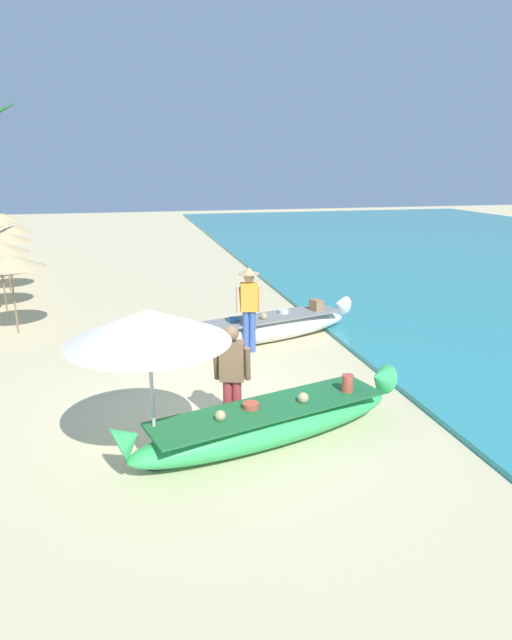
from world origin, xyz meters
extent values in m
plane|color=beige|center=(0.00, 0.00, 0.00)|extent=(80.00, 80.00, 0.00)
ellipsoid|color=#38B760|center=(0.88, -0.96, 0.28)|extent=(4.27, 1.91, 0.55)
cone|color=#38B760|center=(-1.10, -1.52, 0.60)|extent=(0.54, 0.58, 0.55)
cone|color=#38B760|center=(2.86, -0.41, 0.60)|extent=(0.54, 0.58, 0.55)
cube|color=#1E6435|center=(0.88, -0.96, 0.55)|extent=(3.63, 1.75, 0.04)
cylinder|color=#B74C38|center=(2.17, -0.71, 0.69)|extent=(0.18, 0.18, 0.28)
sphere|color=tan|center=(1.39, -0.92, 0.63)|extent=(0.16, 0.16, 0.16)
cylinder|color=#B74C38|center=(0.60, -0.95, 0.60)|extent=(0.24, 0.24, 0.10)
sphere|color=tan|center=(0.12, -1.20, 0.63)|extent=(0.15, 0.15, 0.15)
ellipsoid|color=white|center=(2.06, 3.61, 0.28)|extent=(4.28, 1.92, 0.56)
cone|color=white|center=(0.08, 3.04, 0.61)|extent=(0.54, 0.57, 0.54)
cone|color=white|center=(4.04, 4.18, 0.61)|extent=(0.54, 0.57, 0.54)
cube|color=gray|center=(2.06, 3.61, 0.56)|extent=(3.63, 1.75, 0.04)
cube|color=#9E754C|center=(3.31, 3.88, 0.70)|extent=(0.29, 0.35, 0.28)
cylinder|color=silver|center=(2.49, 3.83, 0.61)|extent=(0.24, 0.24, 0.10)
sphere|color=tan|center=(1.91, 3.44, 0.64)|extent=(0.17, 0.17, 0.17)
cylinder|color=#386699|center=(1.22, 3.41, 0.61)|extent=(0.26, 0.26, 0.10)
cylinder|color=#3D5BA8|center=(1.55, 2.97, 0.46)|extent=(0.14, 0.14, 0.92)
cylinder|color=#3D5BA8|center=(1.41, 2.99, 0.46)|extent=(0.14, 0.14, 0.92)
cube|color=gold|center=(1.48, 2.98, 1.22)|extent=(0.39, 0.27, 0.60)
cylinder|color=tan|center=(1.70, 2.93, 1.17)|extent=(0.12, 0.21, 0.55)
cylinder|color=tan|center=(1.25, 3.00, 1.17)|extent=(0.12, 0.21, 0.55)
sphere|color=tan|center=(1.48, 2.98, 1.64)|extent=(0.22, 0.22, 0.22)
cylinder|color=tan|center=(1.48, 2.98, 1.72)|extent=(0.44, 0.44, 0.02)
cone|color=tan|center=(1.48, 2.98, 1.79)|extent=(0.26, 0.26, 0.12)
cylinder|color=#B2383D|center=(0.37, -0.41, 0.41)|extent=(0.14, 0.14, 0.82)
cylinder|color=#B2383D|center=(0.50, -0.45, 0.41)|extent=(0.14, 0.14, 0.82)
cube|color=brown|center=(0.44, -0.43, 1.12)|extent=(0.41, 0.32, 0.60)
cylinder|color=brown|center=(0.22, -0.35, 1.07)|extent=(0.14, 0.22, 0.55)
cylinder|color=brown|center=(0.66, -0.48, 1.07)|extent=(0.14, 0.22, 0.55)
sphere|color=brown|center=(0.44, -0.43, 1.54)|extent=(0.22, 0.22, 0.22)
cylinder|color=#B7B7BC|center=(-0.77, -1.17, 1.07)|extent=(0.05, 0.05, 2.15)
cone|color=silver|center=(-0.77, -1.17, 1.96)|extent=(2.10, 2.10, 0.42)
cylinder|color=#333338|center=(-0.77, -1.17, 0.03)|extent=(0.36, 0.36, 0.06)
cylinder|color=#8E6B47|center=(-3.62, 5.58, 0.95)|extent=(0.04, 0.04, 1.90)
cone|color=tan|center=(-3.62, 5.58, 1.75)|extent=(1.60, 1.60, 0.32)
cylinder|color=#8E6B47|center=(-4.30, 7.88, 0.95)|extent=(0.04, 0.04, 1.90)
cylinder|color=#8E6B47|center=(-4.62, 10.28, 0.95)|extent=(0.04, 0.04, 1.90)
cone|color=tan|center=(-4.62, 10.28, 1.75)|extent=(1.60, 1.60, 0.32)
cylinder|color=#8E6B47|center=(-4.98, 12.82, 0.95)|extent=(0.04, 0.04, 1.90)
cone|color=tan|center=(-4.98, 12.82, 1.75)|extent=(1.60, 1.60, 0.32)
cylinder|color=#8E6B47|center=(-5.60, 14.91, 0.95)|extent=(0.04, 0.04, 1.90)
cone|color=tan|center=(-5.60, 14.91, 1.75)|extent=(1.60, 1.60, 0.32)
cylinder|color=#8E6B47|center=(-6.00, 17.29, 0.95)|extent=(0.04, 0.04, 1.90)
cone|color=tan|center=(-6.00, 17.29, 1.75)|extent=(1.60, 1.60, 0.32)
camera|label=1|loc=(-0.97, -7.77, 3.90)|focal=30.27mm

